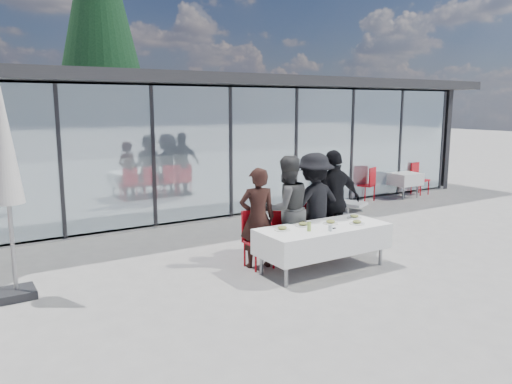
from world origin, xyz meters
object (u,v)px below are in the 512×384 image
(folded_eyeglasses, at_px, (332,229))
(diner_d, at_px, (334,202))
(spare_chair_a, at_px, (418,177))
(conifer_tree, at_px, (99,16))
(plate_a, at_px, (282,229))
(lounger, at_px, (335,199))
(diner_chair_c, at_px, (312,227))
(market_umbrella, at_px, (5,161))
(diner_c, at_px, (314,205))
(juice_bottle, at_px, (309,227))
(diner_chair_a, at_px, (256,236))
(spare_chair_b, at_px, (369,182))
(diner_a, at_px, (258,218))
(plate_extra, at_px, (357,222))
(dining_table, at_px, (323,239))
(spare_table_right, at_px, (403,179))
(plate_c, at_px, (331,222))
(diner_chair_d, at_px, (332,223))
(diner_chair_b, at_px, (285,231))
(diner_b, at_px, (287,209))
(plate_b, at_px, (303,225))
(plate_d, at_px, (354,217))

(folded_eyeglasses, bearing_deg, diner_d, 48.24)
(spare_chair_a, relative_size, conifer_tree, 0.09)
(plate_a, distance_m, lounger, 5.58)
(diner_chair_c, distance_m, spare_chair_a, 7.51)
(market_umbrella, height_order, conifer_tree, conifer_tree)
(diner_c, xyz_separation_m, juice_bottle, (-0.76, -0.84, -0.13))
(juice_bottle, bearing_deg, market_umbrella, 160.06)
(lounger, bearing_deg, diner_d, -131.52)
(diner_chair_a, height_order, spare_chair_b, same)
(diner_a, bearing_deg, plate_extra, 165.39)
(dining_table, distance_m, spare_table_right, 7.44)
(diner_chair_a, distance_m, lounger, 5.29)
(diner_chair_a, xyz_separation_m, plate_c, (1.07, -0.67, 0.24))
(lounger, bearing_deg, diner_chair_d, -131.90)
(plate_c, height_order, juice_bottle, juice_bottle)
(juice_bottle, bearing_deg, diner_chair_a, 116.94)
(dining_table, height_order, lounger, dining_table)
(diner_chair_a, relative_size, diner_c, 0.51)
(conifer_tree, bearing_deg, diner_chair_d, -86.37)
(diner_chair_b, relative_size, juice_bottle, 6.56)
(diner_b, xyz_separation_m, spare_table_right, (6.56, 3.21, -0.39))
(diner_b, distance_m, juice_bottle, 0.86)
(diner_chair_a, distance_m, plate_a, 0.66)
(plate_a, height_order, folded_eyeglasses, plate_a)
(diner_chair_d, relative_size, plate_b, 3.74)
(dining_table, relative_size, folded_eyeglasses, 16.14)
(plate_c, relative_size, plate_d, 1.00)
(conifer_tree, bearing_deg, plate_c, -89.23)
(diner_chair_b, xyz_separation_m, spare_chair_a, (7.36, 3.30, 0.00))
(conifer_tree, bearing_deg, folded_eyeglasses, -90.18)
(plate_d, height_order, conifer_tree, conifer_tree)
(diner_a, bearing_deg, spare_table_right, -138.84)
(diner_a, height_order, lounger, diner_a)
(diner_b, xyz_separation_m, plate_b, (-0.03, -0.52, -0.17))
(diner_chair_d, height_order, juice_bottle, diner_chair_d)
(spare_chair_b, bearing_deg, diner_a, -150.38)
(plate_a, bearing_deg, diner_chair_a, 101.10)
(diner_chair_a, xyz_separation_m, spare_chair_b, (5.87, 3.29, 0.00))
(diner_b, height_order, folded_eyeglasses, diner_b)
(diner_c, bearing_deg, juice_bottle, 47.52)
(diner_c, relative_size, diner_chair_c, 1.95)
(diner_chair_b, xyz_separation_m, juice_bottle, (-0.16, -0.88, 0.29))
(juice_bottle, xyz_separation_m, spare_chair_b, (5.42, 4.17, -0.29))
(juice_bottle, relative_size, spare_chair_b, 0.15)
(plate_d, relative_size, plate_extra, 1.00)
(dining_table, xyz_separation_m, folded_eyeglasses, (0.00, -0.22, 0.22))
(diner_chair_d, bearing_deg, folded_eyeglasses, -130.56)
(diner_b, relative_size, folded_eyeglasses, 13.47)
(spare_table_right, bearing_deg, spare_chair_a, 9.02)
(diner_c, distance_m, diner_d, 0.47)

